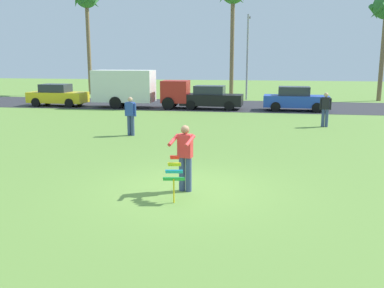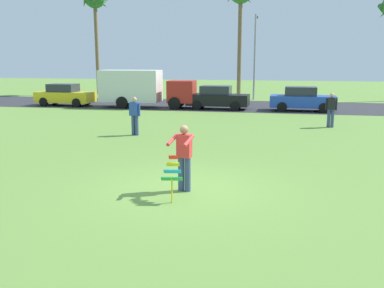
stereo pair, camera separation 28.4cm
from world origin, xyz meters
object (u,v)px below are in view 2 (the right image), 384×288
Objects in this scene: parked_truck_red_cab at (142,87)px; parked_car_blue at (302,99)px; palm_tree_left_near at (95,3)px; person_walker_near at (331,109)px; person_walker_far at (135,115)px; kite_held at (172,173)px; parked_car_yellow at (65,95)px; streetlight_pole at (255,52)px; parked_car_black at (217,98)px; person_kite_flyer at (184,155)px.

parked_car_blue is at bearing 0.00° from parked_truck_red_cab.
palm_tree_left_near is 5.90× the size of person_walker_near.
person_walker_far is (-7.83, -10.90, 0.16)m from parked_car_blue.
kite_held is 0.25× the size of parked_car_yellow.
person_walker_far is at bearing -155.18° from person_walker_near.
parked_truck_red_cab is at bearing -180.00° from parked_car_blue.
streetlight_pole is (-3.61, 7.60, 3.22)m from parked_car_blue.
kite_held is 0.25× the size of parked_car_blue.
kite_held is at bearing -85.10° from parked_car_black.
palm_tree_left_near is 25.27m from person_walker_far.
person_walker_near reaches higher than parked_car_black.
streetlight_pole is at bearing 29.57° from parked_car_yellow.
parked_truck_red_cab reaches higher than parked_car_black.
parked_car_yellow is 13.24m from palm_tree_left_near.
person_walker_far is (11.09, -21.36, -7.71)m from palm_tree_left_near.
palm_tree_left_near is at bearing 169.38° from streetlight_pole.
palm_tree_left_near is at bearing 151.04° from parked_car_blue.
palm_tree_left_near is (-15.05, 29.04, 7.69)m from person_kite_flyer.
streetlight_pole is at bearing -10.62° from palm_tree_left_near.
streetlight_pole reaches higher than kite_held.
palm_tree_left_near reaches higher than person_kite_flyer.
parked_car_yellow is (-13.01, 19.36, 0.07)m from kite_held.
person_walker_near is at bearing -29.27° from parked_truck_red_cab.
person_walker_near is (5.04, 12.58, 0.23)m from kite_held.
kite_held is 0.10× the size of palm_tree_left_near.
streetlight_pole reaches higher than parked_car_yellow.
parked_truck_red_cab is at bearing 110.01° from kite_held.
parked_car_blue is (3.98, 19.36, 0.07)m from kite_held.
streetlight_pole is at bearing 77.12° from person_walker_far.
person_kite_flyer is at bearing -112.71° from person_walker_near.
parked_car_black reaches higher than kite_held.
person_walker_near is at bearing -45.33° from parked_car_black.
palm_tree_left_near is 27.50m from person_walker_near.
parked_truck_red_cab reaches higher than kite_held.
parked_car_black is at bearing -104.98° from streetlight_pole.
person_kite_flyer is at bearing -90.58° from streetlight_pole.
parked_truck_red_cab is 11.37m from person_walker_far.
person_walker_near is at bearing -20.58° from parked_car_yellow.
person_kite_flyer is 1.00× the size of person_walker_far.
palm_tree_left_near is at bearing 139.20° from person_walker_near.
person_walker_far reaches higher than kite_held.
parked_car_yellow is 15.73m from streetlight_pole.
parked_car_blue is 9.01m from streetlight_pole.
streetlight_pole reaches higher than parked_truck_red_cab.
parked_car_yellow is at bearing -180.00° from parked_truck_red_cab.
streetlight_pole is (13.39, 7.60, 3.22)m from parked_car_yellow.
person_walker_far reaches higher than parked_car_blue.
streetlight_pole is at bearing 89.42° from person_kite_flyer.
person_kite_flyer is 1.63× the size of kite_held.
person_walker_far is (-3.96, 7.67, -0.02)m from person_kite_flyer.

